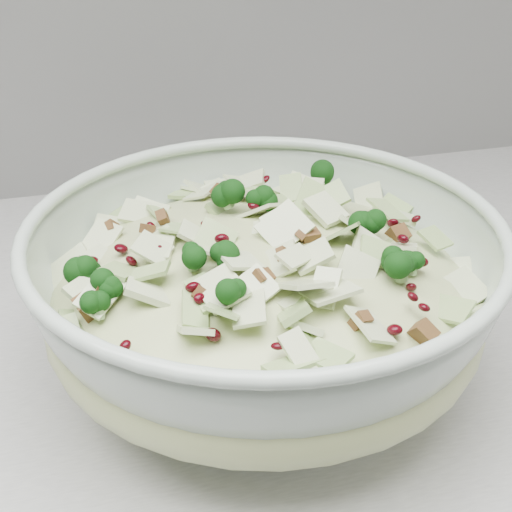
% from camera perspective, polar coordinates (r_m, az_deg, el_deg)
% --- Properties ---
extents(mixing_bowl, '(0.35, 0.35, 0.13)m').
position_cam_1_polar(mixing_bowl, '(0.50, 0.64, -3.55)').
color(mixing_bowl, '#B0C2B2').
rests_on(mixing_bowl, counter).
extents(salad, '(0.40, 0.40, 0.13)m').
position_cam_1_polar(salad, '(0.49, 0.65, -1.48)').
color(salad, beige).
rests_on(salad, mixing_bowl).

